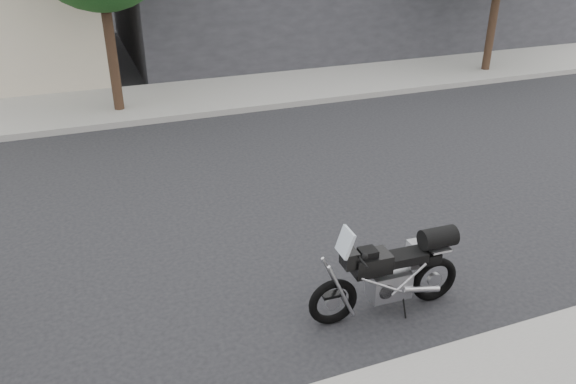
# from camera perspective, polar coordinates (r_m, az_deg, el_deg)

# --- Properties ---
(ground) EXTENTS (120.00, 120.00, 0.00)m
(ground) POSITION_cam_1_polar(r_m,az_deg,el_deg) (9.53, -0.83, -1.53)
(ground) COLOR black
(ground) RESTS_ON ground
(far_sidewalk) EXTENTS (44.00, 3.00, 0.15)m
(far_sidewalk) POSITION_cam_1_polar(r_m,az_deg,el_deg) (15.33, -9.40, 9.44)
(far_sidewalk) COLOR gray
(far_sidewalk) RESTS_ON ground
(motorcycle) EXTENTS (2.02, 0.65, 1.28)m
(motorcycle) POSITION_cam_1_polar(r_m,az_deg,el_deg) (7.05, 10.87, -7.87)
(motorcycle) COLOR black
(motorcycle) RESTS_ON ground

